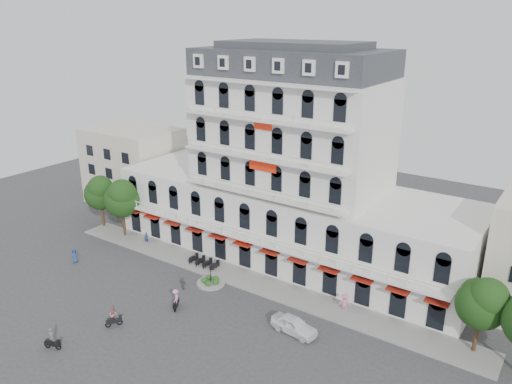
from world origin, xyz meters
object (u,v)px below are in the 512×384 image
(parked_car, at_px, (294,325))
(rider_southwest, at_px, (113,317))
(rider_center, at_px, (176,299))
(rider_west, at_px, (52,340))

(parked_car, xyz_separation_m, rider_southwest, (-14.89, -8.99, 0.25))
(parked_car, bearing_deg, rider_southwest, 126.31)
(rider_center, bearing_deg, rider_west, -52.95)
(parked_car, height_order, rider_center, rider_center)
(parked_car, relative_size, rider_west, 2.20)
(rider_center, bearing_deg, parked_car, 74.96)
(parked_car, distance_m, rider_west, 22.08)
(parked_car, bearing_deg, rider_west, 136.13)
(parked_car, relative_size, rider_center, 2.11)
(rider_west, bearing_deg, parked_car, 20.05)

